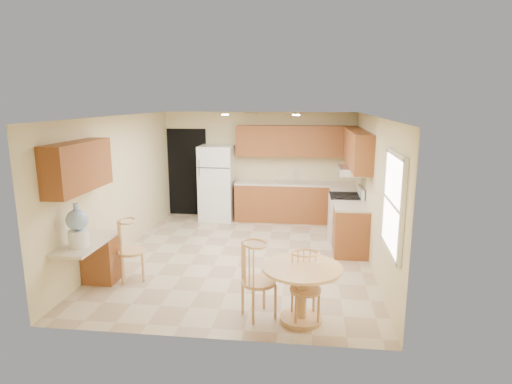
# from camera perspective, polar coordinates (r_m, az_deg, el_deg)

# --- Properties ---
(floor) EXTENTS (5.50, 5.50, 0.00)m
(floor) POSITION_cam_1_polar(r_m,az_deg,el_deg) (7.83, -1.90, -8.54)
(floor) COLOR #C2AE8C
(floor) RESTS_ON ground
(ceiling) EXTENTS (4.50, 5.50, 0.02)m
(ceiling) POSITION_cam_1_polar(r_m,az_deg,el_deg) (7.33, -2.04, 10.05)
(ceiling) COLOR white
(ceiling) RESTS_ON wall_back
(wall_back) EXTENTS (4.50, 0.02, 2.50)m
(wall_back) POSITION_cam_1_polar(r_m,az_deg,el_deg) (10.17, 0.40, 3.58)
(wall_back) COLOR beige
(wall_back) RESTS_ON floor
(wall_front) EXTENTS (4.50, 0.02, 2.50)m
(wall_front) POSITION_cam_1_polar(r_m,az_deg,el_deg) (4.87, -6.92, -6.11)
(wall_front) COLOR beige
(wall_front) RESTS_ON floor
(wall_left) EXTENTS (0.02, 5.50, 2.50)m
(wall_left) POSITION_cam_1_polar(r_m,az_deg,el_deg) (8.13, -17.83, 0.81)
(wall_left) COLOR beige
(wall_left) RESTS_ON floor
(wall_right) EXTENTS (0.02, 5.50, 2.50)m
(wall_right) POSITION_cam_1_polar(r_m,az_deg,el_deg) (7.48, 15.32, 0.01)
(wall_right) COLOR beige
(wall_right) RESTS_ON floor
(doorway) EXTENTS (0.90, 0.02, 2.10)m
(doorway) POSITION_cam_1_polar(r_m,az_deg,el_deg) (10.52, -9.13, 2.62)
(doorway) COLOR black
(doorway) RESTS_ON floor
(base_cab_back) EXTENTS (2.75, 0.60, 0.87)m
(base_cab_back) POSITION_cam_1_polar(r_m,az_deg,el_deg) (9.97, 5.20, -1.42)
(base_cab_back) COLOR brown
(base_cab_back) RESTS_ON floor
(counter_back) EXTENTS (2.75, 0.63, 0.04)m
(counter_back) POSITION_cam_1_polar(r_m,az_deg,el_deg) (9.87, 5.25, 1.15)
(counter_back) COLOR beige
(counter_back) RESTS_ON base_cab_back
(base_cab_right_a) EXTENTS (0.60, 0.59, 0.87)m
(base_cab_right_a) POSITION_cam_1_polar(r_m,az_deg,el_deg) (9.43, 11.64, -2.42)
(base_cab_right_a) COLOR brown
(base_cab_right_a) RESTS_ON floor
(counter_right_a) EXTENTS (0.63, 0.59, 0.04)m
(counter_right_a) POSITION_cam_1_polar(r_m,az_deg,el_deg) (9.32, 11.76, 0.28)
(counter_right_a) COLOR beige
(counter_right_a) RESTS_ON base_cab_right_a
(base_cab_right_b) EXTENTS (0.60, 0.80, 0.87)m
(base_cab_right_b) POSITION_cam_1_polar(r_m,az_deg,el_deg) (8.03, 12.47, -5.03)
(base_cab_right_b) COLOR brown
(base_cab_right_b) RESTS_ON floor
(counter_right_b) EXTENTS (0.63, 0.80, 0.04)m
(counter_right_b) POSITION_cam_1_polar(r_m,az_deg,el_deg) (7.91, 12.62, -1.88)
(counter_right_b) COLOR beige
(counter_right_b) RESTS_ON base_cab_right_b
(upper_cab_back) EXTENTS (2.75, 0.33, 0.70)m
(upper_cab_back) POSITION_cam_1_polar(r_m,az_deg,el_deg) (9.87, 5.39, 6.78)
(upper_cab_back) COLOR brown
(upper_cab_back) RESTS_ON wall_back
(upper_cab_right) EXTENTS (0.33, 2.42, 0.70)m
(upper_cab_right) POSITION_cam_1_polar(r_m,az_deg,el_deg) (8.55, 13.30, 5.68)
(upper_cab_right) COLOR brown
(upper_cab_right) RESTS_ON wall_right
(upper_cab_left) EXTENTS (0.33, 1.40, 0.70)m
(upper_cab_left) POSITION_cam_1_polar(r_m,az_deg,el_deg) (6.56, -22.62, 3.16)
(upper_cab_left) COLOR brown
(upper_cab_left) RESTS_ON wall_left
(sink) EXTENTS (0.78, 0.44, 0.01)m
(sink) POSITION_cam_1_polar(r_m,az_deg,el_deg) (9.87, 5.11, 1.28)
(sink) COLOR silver
(sink) RESTS_ON counter_back
(range_hood) EXTENTS (0.50, 0.76, 0.14)m
(range_hood) POSITION_cam_1_polar(r_m,az_deg,el_deg) (8.57, 12.61, 2.82)
(range_hood) COLOR silver
(range_hood) RESTS_ON upper_cab_right
(desk_pedestal) EXTENTS (0.48, 0.42, 0.72)m
(desk_pedestal) POSITION_cam_1_polar(r_m,az_deg,el_deg) (7.12, -19.93, -8.39)
(desk_pedestal) COLOR brown
(desk_pedestal) RESTS_ON floor
(desk_top) EXTENTS (0.50, 1.20, 0.04)m
(desk_top) POSITION_cam_1_polar(r_m,az_deg,el_deg) (6.68, -21.62, -6.34)
(desk_top) COLOR beige
(desk_top) RESTS_ON desk_pedestal
(window) EXTENTS (0.06, 1.12, 1.30)m
(window) POSITION_cam_1_polar(r_m,az_deg,el_deg) (5.65, 17.91, -1.44)
(window) COLOR white
(window) RESTS_ON wall_right
(can_light_a) EXTENTS (0.14, 0.14, 0.02)m
(can_light_a) POSITION_cam_1_polar(r_m,az_deg,el_deg) (8.60, -4.13, 10.24)
(can_light_a) COLOR white
(can_light_a) RESTS_ON ceiling
(can_light_b) EXTENTS (0.14, 0.14, 0.02)m
(can_light_b) POSITION_cam_1_polar(r_m,az_deg,el_deg) (8.45, 5.38, 10.19)
(can_light_b) COLOR white
(can_light_b) RESTS_ON ceiling
(refrigerator) EXTENTS (0.77, 0.75, 1.74)m
(refrigerator) POSITION_cam_1_polar(r_m,az_deg,el_deg) (10.04, -5.22, 1.23)
(refrigerator) COLOR white
(refrigerator) RESTS_ON floor
(stove) EXTENTS (0.65, 0.76, 1.09)m
(stove) POSITION_cam_1_polar(r_m,az_deg,el_deg) (8.77, 11.84, -3.31)
(stove) COLOR white
(stove) RESTS_ON floor
(dining_table) EXTENTS (1.00, 1.00, 0.74)m
(dining_table) POSITION_cam_1_polar(r_m,az_deg,el_deg) (5.53, 6.09, -12.30)
(dining_table) COLOR tan
(dining_table) RESTS_ON floor
(chair_table_a) EXTENTS (0.44, 0.56, 1.00)m
(chair_table_a) POSITION_cam_1_polar(r_m,az_deg,el_deg) (5.48, 0.25, -11.03)
(chair_table_a) COLOR tan
(chair_table_a) RESTS_ON floor
(chair_table_b) EXTENTS (0.40, 0.41, 0.90)m
(chair_table_b) POSITION_cam_1_polar(r_m,az_deg,el_deg) (5.43, 6.63, -12.06)
(chair_table_b) COLOR tan
(chair_table_b) RESTS_ON floor
(chair_desk) EXTENTS (0.42, 0.55, 0.96)m
(chair_desk) POSITION_cam_1_polar(r_m,az_deg,el_deg) (6.88, -16.58, -6.88)
(chair_desk) COLOR tan
(chair_desk) RESTS_ON floor
(water_crock) EXTENTS (0.30, 0.30, 0.62)m
(water_crock) POSITION_cam_1_polar(r_m,az_deg,el_deg) (6.42, -22.68, -4.35)
(water_crock) COLOR white
(water_crock) RESTS_ON desk_top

